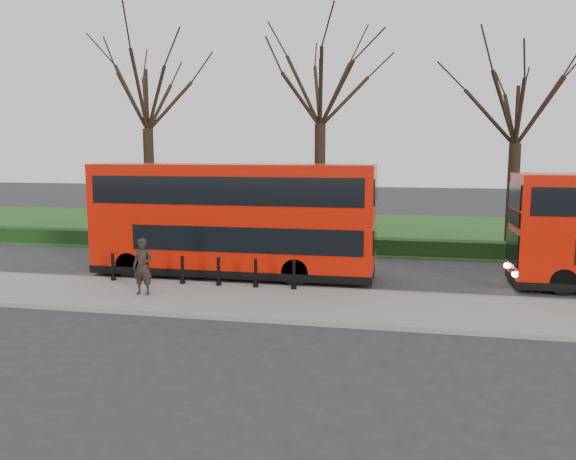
# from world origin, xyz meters

# --- Properties ---
(ground) EXTENTS (120.00, 120.00, 0.00)m
(ground) POSITION_xyz_m (0.00, 0.00, 0.00)
(ground) COLOR #28282B
(ground) RESTS_ON ground
(pavement) EXTENTS (60.00, 4.00, 0.15)m
(pavement) POSITION_xyz_m (0.00, -3.00, 0.07)
(pavement) COLOR gray
(pavement) RESTS_ON ground
(kerb) EXTENTS (60.00, 0.25, 0.16)m
(kerb) POSITION_xyz_m (0.00, -1.00, 0.07)
(kerb) COLOR slate
(kerb) RESTS_ON ground
(grass_verge) EXTENTS (60.00, 18.00, 0.06)m
(grass_verge) POSITION_xyz_m (0.00, 15.00, 0.03)
(grass_verge) COLOR #20531B
(grass_verge) RESTS_ON ground
(hedge) EXTENTS (60.00, 0.90, 0.80)m
(hedge) POSITION_xyz_m (0.00, 6.80, 0.40)
(hedge) COLOR black
(hedge) RESTS_ON ground
(yellow_line_outer) EXTENTS (60.00, 0.10, 0.01)m
(yellow_line_outer) POSITION_xyz_m (0.00, -0.70, 0.01)
(yellow_line_outer) COLOR yellow
(yellow_line_outer) RESTS_ON ground
(yellow_line_inner) EXTENTS (60.00, 0.10, 0.01)m
(yellow_line_inner) POSITION_xyz_m (0.00, -0.50, 0.01)
(yellow_line_inner) COLOR yellow
(yellow_line_inner) RESTS_ON ground
(tree_left) EXTENTS (7.33, 7.33, 11.45)m
(tree_left) POSITION_xyz_m (-8.00, 10.00, 8.32)
(tree_left) COLOR black
(tree_left) RESTS_ON ground
(tree_mid) EXTENTS (7.52, 7.52, 11.75)m
(tree_mid) POSITION_xyz_m (2.00, 10.00, 8.55)
(tree_mid) COLOR black
(tree_mid) RESTS_ON ground
(tree_right) EXTENTS (6.30, 6.30, 9.84)m
(tree_right) POSITION_xyz_m (12.00, 10.00, 7.14)
(tree_right) COLOR black
(tree_right) RESTS_ON ground
(bollard_row) EXTENTS (7.14, 0.15, 1.00)m
(bollard_row) POSITION_xyz_m (-0.78, -1.35, 0.65)
(bollard_row) COLOR black
(bollard_row) RESTS_ON pavement
(bus_lead) EXTENTS (11.31, 2.60, 4.50)m
(bus_lead) POSITION_xyz_m (-0.22, 0.93, 2.27)
(bus_lead) COLOR red
(bus_lead) RESTS_ON ground
(pedestrian) EXTENTS (0.72, 0.49, 1.94)m
(pedestrian) POSITION_xyz_m (-2.19, -3.10, 1.12)
(pedestrian) COLOR black
(pedestrian) RESTS_ON pavement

